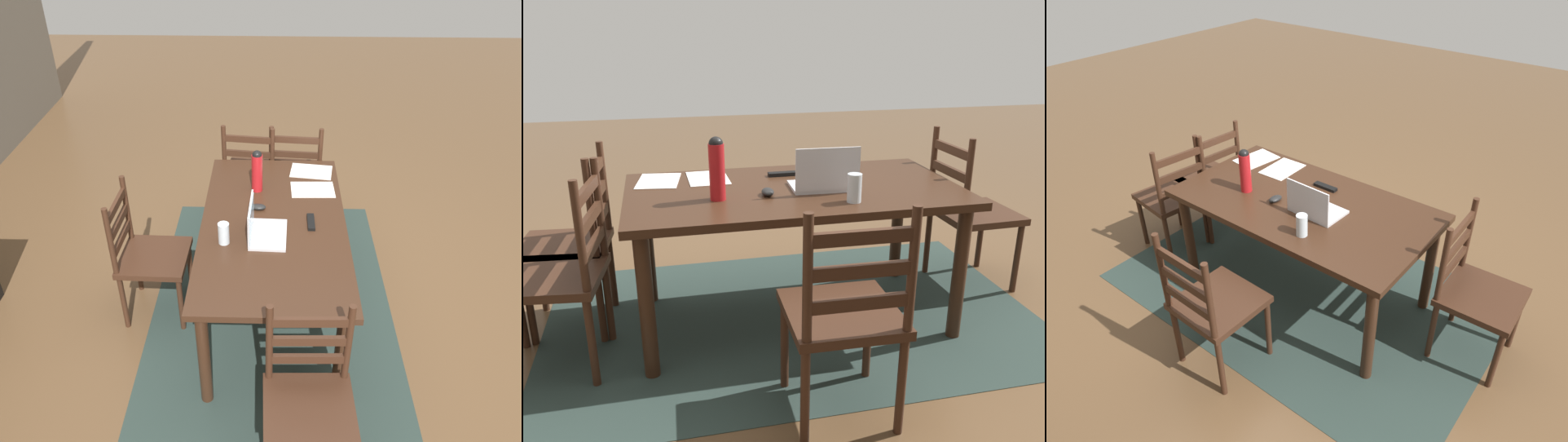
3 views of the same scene
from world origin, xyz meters
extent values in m
plane|color=brown|center=(0.00, 0.00, 0.00)|extent=(14.00, 14.00, 0.00)
cube|color=#283833|center=(0.00, 0.00, 0.00)|extent=(2.63, 1.67, 0.01)
cube|color=#382114|center=(0.00, 0.00, 0.72)|extent=(1.68, 0.91, 0.04)
cylinder|color=#382114|center=(-0.76, -0.37, 0.35)|extent=(0.07, 0.07, 0.70)
cylinder|color=#382114|center=(0.76, -0.37, 0.35)|extent=(0.07, 0.07, 0.70)
cylinder|color=#382114|center=(-0.76, 0.37, 0.35)|extent=(0.07, 0.07, 0.70)
cylinder|color=#382114|center=(0.76, 0.37, 0.35)|extent=(0.07, 0.07, 0.70)
cube|color=#3D2316|center=(1.17, 0.18, 0.45)|extent=(0.49, 0.49, 0.04)
cylinder|color=#3D2316|center=(1.38, 0.35, 0.21)|extent=(0.04, 0.04, 0.43)
cylinder|color=#3D2316|center=(1.33, -0.03, 0.21)|extent=(0.04, 0.04, 0.43)
cylinder|color=#3D2316|center=(1.00, 0.39, 0.21)|extent=(0.04, 0.04, 0.43)
cylinder|color=#3D2316|center=(0.96, 0.02, 0.21)|extent=(0.04, 0.04, 0.43)
cylinder|color=#3D2316|center=(0.99, 0.39, 0.70)|extent=(0.04, 0.04, 0.50)
cylinder|color=#3D2316|center=(0.95, 0.02, 0.70)|extent=(0.04, 0.04, 0.50)
cube|color=#3D2316|center=(0.97, 0.21, 0.60)|extent=(0.07, 0.36, 0.05)
cube|color=#3D2316|center=(0.97, 0.21, 0.72)|extent=(0.07, 0.36, 0.05)
cube|color=#3D2316|center=(0.97, 0.21, 0.85)|extent=(0.07, 0.36, 0.05)
cube|color=#3D2316|center=(1.17, -0.18, 0.45)|extent=(0.48, 0.48, 0.04)
cylinder|color=#3D2316|center=(1.37, -0.01, 0.21)|extent=(0.04, 0.04, 0.43)
cylinder|color=#3D2316|center=(1.34, -0.39, 0.21)|extent=(0.04, 0.04, 0.43)
cylinder|color=#3D2316|center=(0.99, 0.02, 0.21)|extent=(0.04, 0.04, 0.43)
cylinder|color=#3D2316|center=(0.96, -0.35, 0.21)|extent=(0.04, 0.04, 0.43)
cylinder|color=#3D2316|center=(0.98, 0.02, 0.70)|extent=(0.04, 0.04, 0.50)
cylinder|color=#3D2316|center=(0.95, -0.35, 0.70)|extent=(0.04, 0.04, 0.50)
cube|color=#3D2316|center=(0.97, -0.16, 0.60)|extent=(0.05, 0.36, 0.05)
cube|color=#3D2316|center=(0.97, -0.16, 0.72)|extent=(0.05, 0.36, 0.05)
cube|color=#3D2316|center=(0.97, -0.16, 0.85)|extent=(0.05, 0.36, 0.05)
cube|color=#3D2316|center=(0.00, 0.78, 0.45)|extent=(0.45, 0.45, 0.04)
cylinder|color=#3D2316|center=(0.18, 0.59, 0.21)|extent=(0.04, 0.04, 0.43)
cylinder|color=#3D2316|center=(-0.19, 0.60, 0.21)|extent=(0.04, 0.04, 0.43)
cylinder|color=#3D2316|center=(0.19, 0.97, 0.21)|extent=(0.04, 0.04, 0.43)
cylinder|color=#3D2316|center=(-0.18, 0.98, 0.21)|extent=(0.04, 0.04, 0.43)
cylinder|color=#3D2316|center=(0.20, 0.98, 0.70)|extent=(0.04, 0.04, 0.50)
cylinder|color=#3D2316|center=(-0.18, 0.99, 0.70)|extent=(0.04, 0.04, 0.50)
cube|color=#3D2316|center=(0.01, 0.98, 0.60)|extent=(0.36, 0.03, 0.05)
cube|color=#3D2316|center=(0.01, 0.98, 0.72)|extent=(0.36, 0.03, 0.05)
cube|color=#3D2316|center=(0.01, 0.98, 0.85)|extent=(0.36, 0.03, 0.05)
cube|color=#3D2316|center=(-1.17, -0.18, 0.45)|extent=(0.45, 0.45, 0.04)
cylinder|color=#3D2316|center=(-0.97, -0.37, 0.21)|extent=(0.04, 0.04, 0.43)
cylinder|color=#3D2316|center=(-0.98, 0.01, 0.21)|extent=(0.04, 0.04, 0.43)
cylinder|color=#3D2316|center=(-0.96, -0.37, 0.70)|extent=(0.04, 0.04, 0.50)
cylinder|color=#3D2316|center=(-0.97, 0.01, 0.70)|extent=(0.04, 0.04, 0.50)
cube|color=#3D2316|center=(-0.97, -0.18, 0.60)|extent=(0.03, 0.36, 0.05)
cube|color=#3D2316|center=(-0.97, -0.18, 0.72)|extent=(0.03, 0.36, 0.05)
cube|color=#3D2316|center=(-0.97, -0.18, 0.85)|extent=(0.03, 0.36, 0.05)
cube|color=silver|center=(-0.14, 0.03, 0.75)|extent=(0.33, 0.23, 0.02)
cube|color=silver|center=(-0.13, 0.14, 0.86)|extent=(0.32, 0.02, 0.21)
cube|color=#A5CCEA|center=(-0.13, 0.13, 0.86)|extent=(0.30, 0.02, 0.19)
cylinder|color=red|center=(0.40, 0.12, 0.88)|extent=(0.07, 0.07, 0.27)
sphere|color=black|center=(0.40, 0.12, 1.01)|extent=(0.07, 0.07, 0.07)
cylinder|color=silver|center=(-0.22, 0.29, 0.81)|extent=(0.07, 0.07, 0.13)
ellipsoid|color=black|center=(0.16, 0.10, 0.76)|extent=(0.07, 0.11, 0.03)
cube|color=black|center=(0.00, -0.23, 0.75)|extent=(0.17, 0.04, 0.02)
cube|color=white|center=(0.41, -0.27, 0.74)|extent=(0.22, 0.30, 0.00)
cube|color=white|center=(0.67, -0.27, 0.74)|extent=(0.25, 0.32, 0.00)
camera|label=1|loc=(-2.75, 0.01, 2.63)|focal=36.58mm
camera|label=2|loc=(0.65, 2.61, 1.53)|focal=38.07mm
camera|label=3|loc=(-1.65, 2.09, 2.36)|focal=33.27mm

